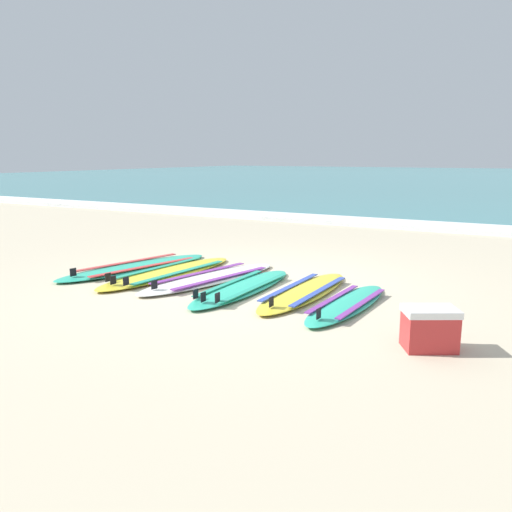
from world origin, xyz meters
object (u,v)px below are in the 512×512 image
(surfboard_0, at_px, (136,267))
(cooler_box, at_px, (430,328))
(surfboard_1, at_px, (169,272))
(surfboard_4, at_px, (305,292))
(surfboard_2, at_px, (211,278))
(surfboard_3, at_px, (243,288))
(surfboard_5, at_px, (347,304))

(surfboard_0, relative_size, cooler_box, 4.82)
(surfboard_1, bearing_deg, surfboard_4, -0.88)
(surfboard_2, xyz_separation_m, surfboard_4, (1.41, -0.04, 0.00))
(surfboard_3, bearing_deg, surfboard_2, 159.62)
(surfboard_0, bearing_deg, surfboard_4, -1.94)
(surfboard_1, distance_m, surfboard_3, 1.38)
(surfboard_2, bearing_deg, surfboard_1, -179.45)
(surfboard_4, bearing_deg, surfboard_3, -165.41)
(surfboard_4, relative_size, cooler_box, 4.03)
(surfboard_5, bearing_deg, cooler_box, -40.18)
(surfboard_1, bearing_deg, surfboard_3, -9.67)
(surfboard_0, relative_size, surfboard_2, 1.06)
(surfboard_3, xyz_separation_m, surfboard_5, (1.40, -0.06, -0.00))
(surfboard_2, xyz_separation_m, surfboard_3, (0.64, -0.24, 0.00))
(surfboard_1, height_order, surfboard_5, same)
(surfboard_1, relative_size, surfboard_4, 1.17)
(surfboard_2, distance_m, surfboard_5, 2.07)
(surfboard_5, bearing_deg, surfboard_0, 174.09)
(surfboard_1, relative_size, surfboard_5, 1.34)
(surfboard_0, distance_m, surfboard_1, 0.67)
(surfboard_1, relative_size, surfboard_3, 1.17)
(surfboard_4, xyz_separation_m, cooler_box, (1.68, -1.14, 0.16))
(surfboard_3, bearing_deg, surfboard_4, 14.59)
(surfboard_3, height_order, surfboard_4, same)
(surfboard_1, bearing_deg, surfboard_0, 174.68)
(surfboard_0, relative_size, surfboard_3, 1.20)
(surfboard_4, bearing_deg, surfboard_1, 179.12)
(surfboard_3, relative_size, surfboard_5, 1.14)
(surfboard_3, bearing_deg, surfboard_5, -2.49)
(surfboard_2, distance_m, surfboard_4, 1.41)
(surfboard_2, height_order, surfboard_3, same)
(surfboard_5, bearing_deg, surfboard_1, 173.95)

